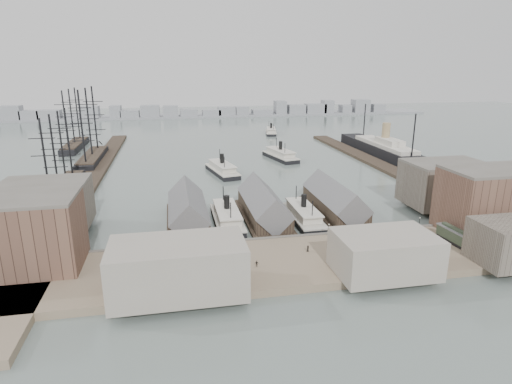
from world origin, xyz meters
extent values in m
plane|color=#596662|center=(0.00, 0.00, 0.00)|extent=(900.00, 900.00, 0.00)
cube|color=#796751|center=(0.00, -20.00, 1.00)|extent=(180.00, 30.00, 2.00)
cube|color=#59544C|center=(0.00, -5.20, 1.15)|extent=(180.00, 1.20, 2.30)
cube|color=#2D231C|center=(-68.00, 100.00, 0.80)|extent=(10.00, 220.00, 1.60)
cube|color=#2D231C|center=(78.00, 90.00, 0.80)|extent=(10.00, 180.00, 1.60)
cube|color=#2D231C|center=(-26.00, 16.00, 0.60)|extent=(14.00, 42.00, 1.20)
cube|color=#2D231C|center=(-26.00, 17.00, 3.70)|extent=(12.00, 36.00, 5.00)
cube|color=#59595B|center=(-26.00, 17.00, 6.30)|extent=(12.60, 37.00, 12.60)
cube|color=#2D231C|center=(0.00, 16.00, 0.60)|extent=(14.00, 42.00, 1.20)
cube|color=#2D231C|center=(0.00, 17.00, 3.70)|extent=(12.00, 36.00, 5.00)
cube|color=#59595B|center=(0.00, 17.00, 6.30)|extent=(12.60, 37.00, 12.60)
cube|color=#2D231C|center=(26.00, 16.00, 0.60)|extent=(14.00, 42.00, 1.20)
cube|color=#2D231C|center=(26.00, 17.00, 3.70)|extent=(12.00, 36.00, 5.00)
cube|color=#59595B|center=(26.00, 17.00, 6.30)|extent=(12.60, 37.00, 12.60)
cube|color=brown|center=(-70.00, -12.00, 11.00)|extent=(32.00, 18.00, 18.00)
cube|color=#60564C|center=(-70.00, 18.00, 9.00)|extent=(26.00, 20.00, 14.00)
cube|color=brown|center=(66.00, -12.00, 11.50)|extent=(30.00, 18.00, 19.00)
cube|color=#60564C|center=(68.00, 15.00, 9.50)|extent=(28.00, 20.00, 15.00)
cube|color=gray|center=(20.00, -32.00, 7.00)|extent=(24.00, 16.00, 10.00)
cube|color=gray|center=(-30.00, -32.00, 8.00)|extent=(30.00, 16.00, 12.00)
cube|color=#60564C|center=(55.00, -33.00, 7.50)|extent=(18.00, 14.00, 11.00)
cylinder|color=black|center=(-45.00, -7.00, 3.80)|extent=(0.16, 0.16, 3.60)
sphere|color=beige|center=(-45.00, -7.00, 5.70)|extent=(0.44, 0.44, 0.44)
cylinder|color=black|center=(-15.00, -7.00, 3.80)|extent=(0.16, 0.16, 3.60)
sphere|color=beige|center=(-15.00, -7.00, 5.70)|extent=(0.44, 0.44, 0.44)
cylinder|color=black|center=(15.00, -7.00, 3.80)|extent=(0.16, 0.16, 3.60)
sphere|color=beige|center=(15.00, -7.00, 5.70)|extent=(0.44, 0.44, 0.44)
cylinder|color=black|center=(45.00, -7.00, 3.80)|extent=(0.16, 0.16, 3.60)
sphere|color=beige|center=(45.00, -7.00, 5.70)|extent=(0.44, 0.44, 0.44)
cube|color=gray|center=(0.00, 340.00, 1.00)|extent=(500.00, 40.00, 2.00)
cube|color=gray|center=(-179.40, 330.00, 7.52)|extent=(18.77, 14.00, 15.03)
cube|color=gray|center=(-162.59, 330.00, 5.11)|extent=(17.36, 14.00, 10.23)
cube|color=gray|center=(-145.16, 330.00, 5.14)|extent=(20.65, 14.00, 10.28)
cube|color=gray|center=(-123.57, 330.00, 3.62)|extent=(14.71, 14.00, 7.23)
cube|color=gray|center=(-107.98, 330.00, 6.62)|extent=(17.63, 14.00, 13.23)
cube|color=gray|center=(-83.49, 330.00, 6.79)|extent=(10.74, 14.00, 13.58)
cube|color=gray|center=(-69.86, 330.00, 4.32)|extent=(18.06, 14.00, 8.64)
cube|color=gray|center=(-49.92, 330.00, 6.64)|extent=(18.55, 14.00, 13.29)
cube|color=gray|center=(-29.70, 330.00, 6.24)|extent=(15.33, 14.00, 12.47)
cube|color=gray|center=(-11.29, 330.00, 4.36)|extent=(17.56, 14.00, 8.72)
cube|color=gray|center=(11.96, 330.00, 3.82)|extent=(18.76, 14.00, 7.63)
cube|color=gray|center=(27.85, 330.00, 5.17)|extent=(17.61, 14.00, 10.35)
cube|color=gray|center=(44.04, 330.00, 5.15)|extent=(13.38, 14.00, 10.30)
cube|color=gray|center=(65.61, 330.00, 3.38)|extent=(20.73, 14.00, 6.75)
cube|color=gray|center=(85.69, 330.00, 7.79)|extent=(11.51, 14.00, 15.57)
cube|color=gray|center=(103.47, 330.00, 5.63)|extent=(18.17, 14.00, 11.26)
cube|color=gray|center=(125.20, 330.00, 5.92)|extent=(21.81, 14.00, 11.83)
cube|color=gray|center=(139.05, 330.00, 7.75)|extent=(11.12, 14.00, 15.50)
cube|color=gray|center=(159.69, 330.00, 5.14)|extent=(10.90, 14.00, 10.29)
cube|color=gray|center=(177.90, 330.00, 7.86)|extent=(17.95, 14.00, 15.72)
cube|color=gray|center=(197.92, 330.00, 5.26)|extent=(14.21, 14.00, 10.51)
cube|color=black|center=(-13.00, 14.66, 0.95)|extent=(8.42, 29.48, 1.90)
cube|color=beige|center=(-13.00, 14.66, 2.32)|extent=(8.84, 29.48, 0.53)
cube|color=beige|center=(-13.00, 14.66, 3.79)|extent=(6.84, 21.06, 2.32)
cube|color=beige|center=(-13.00, 14.66, 5.26)|extent=(7.37, 23.16, 0.42)
cylinder|color=black|center=(-13.00, 14.66, 7.58)|extent=(1.90, 1.90, 4.74)
cylinder|color=black|center=(-13.00, 24.13, 7.37)|extent=(0.32, 0.32, 6.32)
cylinder|color=black|center=(-13.00, 5.18, 7.37)|extent=(0.32, 0.32, 6.32)
cube|color=black|center=(13.00, 12.00, 0.92)|extent=(8.14, 28.48, 1.83)
cube|color=beige|center=(13.00, 12.00, 2.24)|extent=(8.54, 28.48, 0.51)
cube|color=beige|center=(13.00, 12.00, 3.66)|extent=(6.61, 20.34, 2.24)
cube|color=beige|center=(13.00, 12.00, 5.08)|extent=(7.12, 22.37, 0.41)
cylinder|color=black|center=(13.00, 12.00, 7.32)|extent=(1.83, 1.83, 4.58)
cylinder|color=black|center=(13.00, 21.15, 7.12)|extent=(0.31, 0.31, 6.10)
cylinder|color=black|center=(13.00, 2.84, 7.12)|extent=(0.31, 0.31, 6.10)
cube|color=black|center=(-6.30, 84.03, 0.97)|extent=(14.48, 31.16, 1.93)
cube|color=beige|center=(-6.30, 84.03, 2.36)|extent=(14.90, 31.25, 0.54)
cube|color=beige|center=(-6.30, 84.03, 3.86)|extent=(11.17, 22.43, 2.36)
cube|color=beige|center=(-6.30, 84.03, 5.37)|extent=(12.13, 24.64, 0.43)
cylinder|color=black|center=(-6.30, 84.03, 7.73)|extent=(1.93, 1.93, 4.83)
cylinder|color=black|center=(-6.30, 93.69, 7.51)|extent=(0.32, 0.32, 6.44)
cylinder|color=black|center=(-6.30, 74.37, 7.51)|extent=(0.32, 0.32, 6.44)
cube|color=black|center=(30.52, 112.32, 0.98)|extent=(15.22, 31.80, 1.97)
cube|color=beige|center=(30.52, 112.32, 2.41)|extent=(15.64, 31.90, 0.55)
cube|color=beige|center=(30.52, 112.32, 3.94)|extent=(11.71, 22.90, 2.41)
cube|color=beige|center=(30.52, 112.32, 5.47)|extent=(12.72, 25.16, 0.44)
cylinder|color=black|center=(30.52, 112.32, 7.88)|extent=(1.97, 1.97, 4.92)
cylinder|color=black|center=(30.52, 122.16, 7.66)|extent=(0.33, 0.33, 6.56)
cylinder|color=black|center=(30.52, 102.47, 7.66)|extent=(0.33, 0.33, 6.56)
cube|color=black|center=(46.57, 204.50, 0.83)|extent=(12.21, 26.63, 1.65)
cube|color=beige|center=(46.57, 204.50, 2.02)|extent=(12.57, 26.70, 0.46)
cube|color=beige|center=(46.57, 204.50, 3.30)|extent=(9.43, 19.16, 2.02)
cube|color=beige|center=(46.57, 204.50, 4.59)|extent=(10.24, 21.05, 0.37)
cylinder|color=black|center=(46.57, 204.50, 6.61)|extent=(1.65, 1.65, 4.13)
cylinder|color=black|center=(46.57, 212.76, 6.42)|extent=(0.28, 0.28, 5.50)
cylinder|color=black|center=(46.57, 196.25, 6.42)|extent=(0.28, 0.28, 5.50)
cube|color=black|center=(-75.74, 64.02, 1.63)|extent=(8.17, 56.26, 3.27)
cube|color=#2D231C|center=(-75.74, 64.02, 3.54)|extent=(7.71, 50.64, 0.54)
cylinder|color=black|center=(-75.74, 44.33, 18.15)|extent=(0.73, 0.73, 30.85)
cylinder|color=black|center=(-75.74, 57.45, 18.15)|extent=(0.73, 0.73, 30.85)
cylinder|color=black|center=(-75.74, 70.58, 18.15)|extent=(0.73, 0.73, 30.85)
cylinder|color=black|center=(-75.74, 83.71, 18.15)|extent=(0.73, 0.73, 30.85)
cube|color=black|center=(-73.54, 125.00, 1.96)|extent=(9.79, 56.56, 3.92)
cube|color=#2D231C|center=(-73.54, 125.00, 4.24)|extent=(9.25, 50.90, 0.65)
cylinder|color=black|center=(-73.54, 105.21, 21.75)|extent=(0.87, 0.87, 36.98)
cylinder|color=black|center=(-73.54, 125.00, 21.75)|extent=(0.87, 0.87, 36.98)
cylinder|color=black|center=(-73.54, 144.80, 21.75)|extent=(0.87, 0.87, 36.98)
cube|color=black|center=(-91.30, 169.11, 1.83)|extent=(9.17, 50.95, 3.67)
cube|color=#2D231C|center=(-91.30, 169.11, 3.97)|extent=(8.66, 45.86, 0.61)
cylinder|color=black|center=(-91.30, 151.27, 20.38)|extent=(0.82, 0.82, 34.65)
cylinder|color=black|center=(-91.30, 169.11, 20.38)|extent=(0.82, 0.82, 34.65)
cylinder|color=black|center=(-91.30, 186.94, 20.38)|extent=(0.82, 0.82, 34.65)
cube|color=black|center=(92.00, 107.17, 3.13)|extent=(13.58, 99.21, 6.27)
cube|color=beige|center=(92.00, 107.17, 7.31)|extent=(11.49, 57.44, 2.09)
cube|color=beige|center=(92.00, 101.95, 9.92)|extent=(8.35, 20.89, 3.13)
cylinder|color=tan|center=(92.00, 107.17, 14.62)|extent=(4.59, 4.59, 10.44)
cube|color=black|center=(48.67, -18.42, 2.44)|extent=(3.39, 10.61, 0.88)
cube|color=#2D3929|center=(48.67, -18.42, 4.31)|extent=(3.54, 11.17, 2.86)
cube|color=#59595B|center=(48.67, -18.42, 5.90)|extent=(3.79, 11.62, 0.33)
imported|color=black|center=(-39.77, -18.25, 2.80)|extent=(1.56, 1.41, 1.60)
cube|color=#3F2D21|center=(-42.36, -18.48, 2.90)|extent=(2.72, 1.72, 0.25)
cylinder|color=black|center=(-42.30, -19.17, 2.55)|extent=(1.10, 0.18, 1.10)
cylinder|color=black|center=(-42.43, -17.78, 2.55)|extent=(1.10, 0.18, 1.10)
imported|color=black|center=(-16.23, -17.18, 2.79)|extent=(2.06, 1.58, 1.59)
cube|color=#3F2D21|center=(-18.58, -18.30, 2.90)|extent=(2.99, 2.48, 0.25)
cylinder|color=black|center=(-18.28, -18.94, 2.55)|extent=(1.03, 0.55, 1.10)
cylinder|color=black|center=(-18.88, -17.67, 2.55)|extent=(1.03, 0.55, 1.10)
imported|color=black|center=(17.11, -18.25, 2.71)|extent=(1.75, 1.82, 1.42)
cube|color=#3F2D21|center=(14.84, -16.98, 2.90)|extent=(3.00, 2.58, 0.25)
cylinder|color=black|center=(14.50, -17.59, 2.55)|extent=(1.00, 0.61, 1.10)
cylinder|color=black|center=(15.18, -16.37, 2.55)|extent=(1.00, 0.61, 1.10)
imported|color=black|center=(-45.36, -9.17, 2.83)|extent=(0.61, 0.45, 1.65)
imported|color=black|center=(-40.87, -20.99, 2.88)|extent=(1.00, 0.87, 1.76)
imported|color=black|center=(-19.47, -9.49, 2.87)|extent=(0.70, 1.16, 1.75)
imported|color=black|center=(-10.25, -22.89, 2.83)|extent=(1.05, 0.74, 1.66)
imported|color=black|center=(5.39, -16.55, 2.90)|extent=(1.05, 0.99, 1.80)
imported|color=black|center=(13.95, -19.30, 2.89)|extent=(0.72, 0.58, 1.77)
imported|color=black|center=(28.47, -10.65, 2.83)|extent=(0.90, 0.99, 1.65)
imported|color=black|center=(26.01, -27.35, 2.85)|extent=(0.99, 1.25, 1.70)
camera|label=1|loc=(-29.77, -120.43, 51.34)|focal=30.00mm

